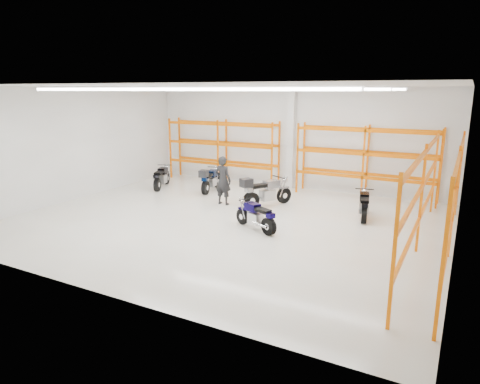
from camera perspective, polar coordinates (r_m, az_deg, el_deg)
The scene contains 12 objects.
ground at distance 14.72m, azimuth -1.78°, elevation -3.83°, with size 14.00×14.00×0.00m, color beige.
room_shell at distance 14.12m, azimuth -1.82°, elevation 9.01°, with size 14.02×12.02×4.51m.
motorcycle_main at distance 13.62m, azimuth 2.25°, elevation -3.35°, with size 1.78×0.97×0.94m.
motorcycle_back_a at distance 19.76m, azimuth -10.45°, elevation 1.83°, with size 0.93×1.94×1.00m.
motorcycle_back_b at distance 18.78m, azimuth -4.06°, elevation 1.59°, with size 0.81×2.12×1.09m.
motorcycle_back_c at distance 16.30m, azimuth 3.17°, elevation -0.04°, with size 1.31×2.17×1.20m.
motorcycle_back_d at distance 15.47m, azimuth 16.19°, elevation -1.81°, with size 0.73×1.90×0.95m.
standing_man at distance 16.59m, azimuth -2.29°, elevation 1.55°, with size 0.69×0.46×1.91m, color black.
structural_column at distance 19.43m, azimuth 6.84°, elevation 7.09°, with size 0.32×0.32×4.50m, color white.
pallet_racking_back_left at distance 20.67m, azimuth -2.40°, elevation 6.25°, with size 5.67×0.87×3.00m.
pallet_racking_back_right at distance 18.20m, azimuth 16.43°, elevation 4.73°, with size 5.67×0.87×3.00m.
pallet_racking_side at distance 12.45m, azimuth 24.97°, elevation 0.31°, with size 0.87×9.07×3.00m.
Camera 1 is at (7.04, -12.17, 4.38)m, focal length 32.00 mm.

